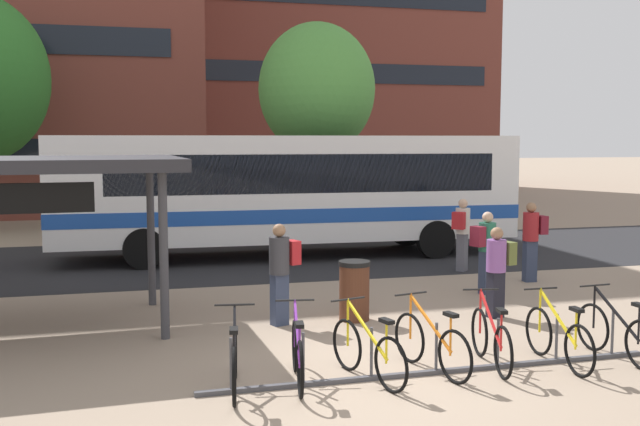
# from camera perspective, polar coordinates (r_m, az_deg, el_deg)

# --- Properties ---
(ground) EXTENTS (200.00, 200.00, 0.00)m
(ground) POSITION_cam_1_polar(r_m,az_deg,el_deg) (9.87, 4.58, -12.64)
(ground) COLOR gray
(bus_lane_asphalt) EXTENTS (80.00, 7.20, 0.01)m
(bus_lane_asphalt) POSITION_cam_1_polar(r_m,az_deg,el_deg) (19.42, -5.23, -3.46)
(bus_lane_asphalt) COLOR #232326
(bus_lane_asphalt) RESTS_ON ground
(city_bus) EXTENTS (12.10, 2.94, 3.20)m
(city_bus) POSITION_cam_1_polar(r_m,az_deg,el_deg) (19.38, -2.70, 1.81)
(city_bus) COLOR white
(city_bus) RESTS_ON ground
(bike_rack) EXTENTS (6.38, 0.21, 0.70)m
(bike_rack) POSITION_cam_1_polar(r_m,az_deg,el_deg) (10.06, 9.01, -11.77)
(bike_rack) COLOR #47474C
(bike_rack) RESTS_ON ground
(parked_bicycle_black_0) EXTENTS (0.52, 1.71, 0.99)m
(parked_bicycle_black_0) POSITION_cam_1_polar(r_m,az_deg,el_deg) (9.28, -6.66, -11.37)
(parked_bicycle_black_0) COLOR black
(parked_bicycle_black_0) RESTS_ON ground
(parked_bicycle_purple_1) EXTENTS (0.52, 1.71, 0.99)m
(parked_bicycle_purple_1) POSITION_cam_1_polar(r_m,az_deg,el_deg) (9.48, -1.76, -10.96)
(parked_bicycle_purple_1) COLOR black
(parked_bicycle_purple_1) RESTS_ON ground
(parked_bicycle_yellow_2) EXTENTS (0.63, 1.67, 0.99)m
(parked_bicycle_yellow_2) POSITION_cam_1_polar(r_m,az_deg,el_deg) (9.62, 3.76, -10.74)
(parked_bicycle_yellow_2) COLOR black
(parked_bicycle_yellow_2) RESTS_ON ground
(parked_bicycle_orange_3) EXTENTS (0.58, 1.69, 0.99)m
(parked_bicycle_orange_3) POSITION_cam_1_polar(r_m,az_deg,el_deg) (10.03, 8.66, -10.09)
(parked_bicycle_orange_3) COLOR black
(parked_bicycle_orange_3) RESTS_ON ground
(parked_bicycle_red_4) EXTENTS (0.52, 1.71, 0.99)m
(parked_bicycle_red_4) POSITION_cam_1_polar(r_m,az_deg,el_deg) (10.42, 13.15, -9.57)
(parked_bicycle_red_4) COLOR black
(parked_bicycle_red_4) RESTS_ON ground
(parked_bicycle_yellow_5) EXTENTS (0.52, 1.72, 0.99)m
(parked_bicycle_yellow_5) POSITION_cam_1_polar(r_m,az_deg,el_deg) (10.74, 18.05, -9.25)
(parked_bicycle_yellow_5) COLOR black
(parked_bicycle_yellow_5) RESTS_ON ground
(parked_bicycle_black_6) EXTENTS (0.52, 1.72, 0.99)m
(parked_bicycle_black_6) POSITION_cam_1_polar(r_m,az_deg,el_deg) (11.26, 22.11, -8.69)
(parked_bicycle_black_6) COLOR black
(parked_bicycle_black_6) RESTS_ON ground
(commuter_maroon_pack_0) EXTENTS (0.59, 0.45, 1.67)m
(commuter_maroon_pack_0) POSITION_cam_1_polar(r_m,az_deg,el_deg) (15.08, 12.77, -2.57)
(commuter_maroon_pack_0) COLOR #2D3851
(commuter_maroon_pack_0) RESTS_ON ground
(commuter_maroon_pack_2) EXTENTS (0.53, 0.35, 1.75)m
(commuter_maroon_pack_2) POSITION_cam_1_polar(r_m,az_deg,el_deg) (16.64, 16.17, -1.72)
(commuter_maroon_pack_2) COLOR #2D3851
(commuter_maroon_pack_2) RESTS_ON ground
(commuter_olive_pack_3) EXTENTS (0.58, 0.42, 1.59)m
(commuter_olive_pack_3) POSITION_cam_1_polar(r_m,az_deg,el_deg) (13.18, 13.66, -3.99)
(commuter_olive_pack_3) COLOR black
(commuter_olive_pack_3) RESTS_ON ground
(commuter_red_pack_4) EXTENTS (0.59, 0.47, 1.71)m
(commuter_red_pack_4) POSITION_cam_1_polar(r_m,az_deg,el_deg) (12.29, -3.04, -4.20)
(commuter_red_pack_4) COLOR #2D3851
(commuter_red_pack_4) RESTS_ON ground
(commuter_red_pack_5) EXTENTS (0.59, 0.58, 1.72)m
(commuter_red_pack_5) POSITION_cam_1_polar(r_m,az_deg,el_deg) (17.55, 10.99, -1.27)
(commuter_red_pack_5) COLOR #565660
(commuter_red_pack_5) RESTS_ON ground
(trash_bin) EXTENTS (0.55, 0.55, 1.03)m
(trash_bin) POSITION_cam_1_polar(r_m,az_deg,el_deg) (12.69, 2.69, -6.03)
(trash_bin) COLOR #4C2819
(trash_bin) RESTS_ON ground
(street_tree_0) EXTENTS (3.75, 3.75, 6.84)m
(street_tree_0) POSITION_cam_1_polar(r_m,az_deg,el_deg) (23.87, -0.25, 9.58)
(street_tree_0) COLOR brown
(street_tree_0) RESTS_ON ground
(building_right_wing) EXTENTS (18.55, 10.15, 21.14)m
(building_right_wing) POSITION_cam_1_polar(r_m,az_deg,el_deg) (46.84, 0.56, 14.94)
(building_right_wing) COLOR brown
(building_right_wing) RESTS_ON ground
(building_centre_block) EXTENTS (19.51, 12.87, 12.88)m
(building_centre_block) POSITION_cam_1_polar(r_m,az_deg,el_deg) (48.93, -7.80, 9.63)
(building_centre_block) COLOR brown
(building_centre_block) RESTS_ON ground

